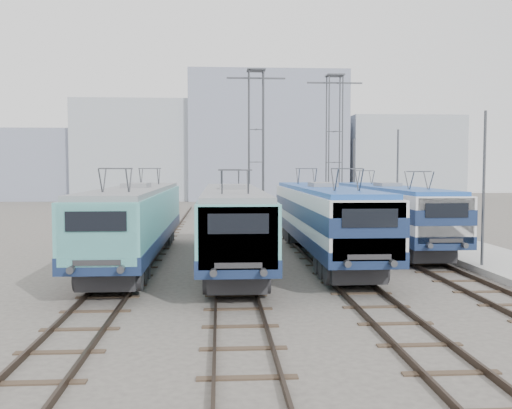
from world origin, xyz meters
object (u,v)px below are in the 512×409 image
object	(u,v)px
locomotive_far_left	(136,218)
mast_front	(484,192)
catenary_tower_west	(256,141)
catenary_tower_east	(334,142)
locomotive_center_right	(323,214)
locomotive_far_right	(388,209)
locomotive_center_left	(232,219)
mast_rear	(354,180)
mast_mid	(397,184)

from	to	relation	value
locomotive_far_left	mast_front	bearing A→B (deg)	-11.02
mast_front	locomotive_far_left	bearing A→B (deg)	168.98
catenary_tower_west	mast_front	distance (m)	22.00
locomotive_far_left	catenary_tower_east	xyz separation A→B (m)	(13.25, 19.01, 4.43)
locomotive_far_left	locomotive_center_right	distance (m)	9.02
locomotive_center_right	catenary_tower_east	size ratio (longest dim) A/B	1.48
locomotive_center_right	locomotive_far_right	size ratio (longest dim) A/B	1.03
locomotive_center_left	mast_front	size ratio (longest dim) A/B	2.50
locomotive_far_left	locomotive_center_left	world-z (taller)	locomotive_far_left
mast_rear	mast_front	bearing A→B (deg)	-90.00
locomotive_center_right	catenary_tower_west	size ratio (longest dim) A/B	1.48
catenary_tower_west	mast_front	size ratio (longest dim) A/B	1.71
catenary_tower_west	mast_mid	distance (m)	12.16
catenary_tower_east	locomotive_center_left	bearing A→B (deg)	-113.81
mast_rear	locomotive_far_right	bearing A→B (deg)	-96.53
catenary_tower_west	locomotive_far_right	bearing A→B (deg)	-60.97
locomotive_far_left	catenary_tower_east	size ratio (longest dim) A/B	1.48
catenary_tower_east	mast_mid	bearing A→B (deg)	-78.14
locomotive_center_right	locomotive_far_left	bearing A→B (deg)	-175.87
locomotive_center_right	mast_front	bearing A→B (deg)	-29.82
locomotive_far_right	locomotive_far_left	bearing A→B (deg)	-160.25
locomotive_center_left	catenary_tower_east	bearing A→B (deg)	66.19
locomotive_center_right	mast_mid	xyz separation A→B (m)	(6.35, 8.36, 1.24)
locomotive_far_right	catenary_tower_east	bearing A→B (deg)	91.01
catenary_tower_east	mast_front	xyz separation A→B (m)	(2.10, -22.00, -3.14)
locomotive_center_left	catenary_tower_west	xyz separation A→B (m)	(2.25, 17.83, 4.46)
locomotive_far_left	catenary_tower_east	world-z (taller)	catenary_tower_east
mast_front	catenary_tower_east	bearing A→B (deg)	95.45
mast_mid	catenary_tower_west	bearing A→B (deg)	137.07
catenary_tower_east	catenary_tower_west	bearing A→B (deg)	-162.90
locomotive_far_right	catenary_tower_west	size ratio (longest dim) A/B	1.43
catenary_tower_east	mast_front	world-z (taller)	catenary_tower_east
locomotive_center_left	locomotive_far_right	size ratio (longest dim) A/B	1.02
locomotive_far_left	locomotive_center_left	xyz separation A→B (m)	(4.50, -0.82, -0.03)
catenary_tower_east	mast_rear	xyz separation A→B (m)	(2.10, 2.00, -3.14)
locomotive_far_left	mast_front	xyz separation A→B (m)	(15.35, -2.99, 1.29)
catenary_tower_east	mast_rear	world-z (taller)	catenary_tower_east
catenary_tower_east	mast_mid	xyz separation A→B (m)	(2.10, -10.00, -3.14)
locomotive_far_left	locomotive_center_right	xyz separation A→B (m)	(9.00, 0.65, 0.05)
mast_rear	catenary_tower_west	bearing A→B (deg)	-155.06
locomotive_far_right	catenary_tower_west	xyz separation A→B (m)	(-6.75, 12.16, 4.45)
locomotive_far_right	catenary_tower_west	bearing A→B (deg)	119.03
locomotive_center_left	locomotive_far_right	bearing A→B (deg)	32.18
mast_front	mast_mid	world-z (taller)	same
locomotive_far_left	catenary_tower_east	distance (m)	23.59
locomotive_far_left	locomotive_far_right	distance (m)	14.34
locomotive_far_right	mast_front	bearing A→B (deg)	-76.72
mast_rear	locomotive_center_right	bearing A→B (deg)	-107.32
catenary_tower_east	mast_rear	size ratio (longest dim) A/B	1.71
catenary_tower_west	mast_rear	world-z (taller)	catenary_tower_west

